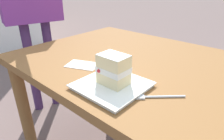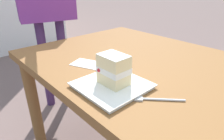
{
  "view_description": "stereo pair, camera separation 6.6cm",
  "coord_description": "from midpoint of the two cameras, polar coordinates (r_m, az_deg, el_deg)",
  "views": [
    {
      "loc": [
        0.28,
        -0.76,
        1.08
      ],
      "look_at": [
        -0.14,
        -0.29,
        0.78
      ],
      "focal_mm": 31.17,
      "sensor_mm": 36.0,
      "label": 1
    },
    {
      "loc": [
        0.32,
        -0.72,
        1.08
      ],
      "look_at": [
        -0.14,
        -0.29,
        0.78
      ],
      "focal_mm": 31.17,
      "sensor_mm": 36.0,
      "label": 2
    }
  ],
  "objects": [
    {
      "name": "dessert_plate",
      "position": [
        0.72,
        2.61,
        -4.64
      ],
      "size": [
        0.24,
        0.24,
        0.02
      ],
      "color": "white",
      "rests_on": "patio_table"
    },
    {
      "name": "cake_slice",
      "position": [
        0.7,
        3.19,
        0.07
      ],
      "size": [
        0.11,
        0.1,
        0.11
      ],
      "color": "beige",
      "rests_on": "dessert_plate"
    },
    {
      "name": "paper_napkin",
      "position": [
        0.93,
        -5.21,
        1.78
      ],
      "size": [
        0.17,
        0.14,
        0.0
      ],
      "color": "white",
      "rests_on": "patio_table"
    },
    {
      "name": "patio_table",
      "position": [
        0.92,
        22.09,
        -6.41
      ],
      "size": [
        1.67,
        0.9,
        0.71
      ],
      "color": "brown",
      "rests_on": "ground"
    },
    {
      "name": "dessert_fork",
      "position": [
        0.68,
        15.4,
        -8.36
      ],
      "size": [
        0.13,
        0.13,
        0.01
      ],
      "color": "silver",
      "rests_on": "patio_table"
    }
  ]
}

